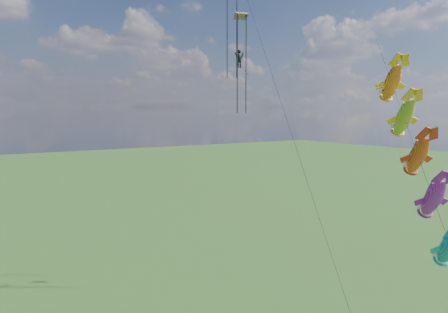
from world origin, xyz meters
TOP-DOWN VIEW (x-y plane):
  - fish_windsock_rig at (19.86, 0.59)m, footprint 7.44×14.24m
  - parafoil_rig at (19.24, 16.97)m, footprint 3.26×17.44m

SIDE VIEW (x-z plane):
  - fish_windsock_rig at x=19.86m, z-range 1.20..20.49m
  - parafoil_rig at x=19.24m, z-range 5.77..33.34m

